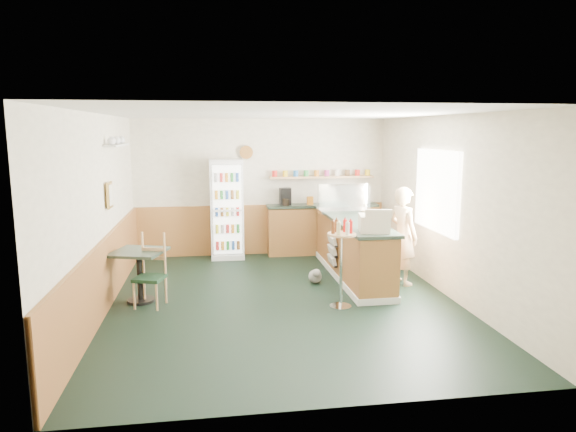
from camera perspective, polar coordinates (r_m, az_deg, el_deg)
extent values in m
plane|color=black|center=(7.65, -0.66, -9.38)|extent=(6.00, 6.00, 0.00)
cube|color=silver|center=(10.29, -2.96, 3.21)|extent=(5.00, 0.02, 2.70)
cube|color=silver|center=(7.42, -20.27, 0.19)|extent=(0.02, 6.00, 2.70)
cube|color=silver|center=(8.05, 17.31, 1.04)|extent=(0.02, 6.00, 2.70)
cube|color=silver|center=(7.24, -0.70, 11.37)|extent=(5.00, 6.00, 0.02)
cube|color=olive|center=(10.38, -2.90, -1.48)|extent=(4.98, 0.05, 1.00)
cube|color=olive|center=(7.58, -19.60, -6.15)|extent=(0.05, 5.98, 1.00)
cube|color=white|center=(8.28, 16.17, 2.71)|extent=(0.06, 1.45, 1.25)
cube|color=tan|center=(7.86, -19.20, 2.22)|extent=(0.03, 0.32, 0.38)
cube|color=silver|center=(8.29, -18.49, 7.47)|extent=(0.18, 1.20, 0.03)
cylinder|color=#925A24|center=(10.14, -4.66, 7.07)|extent=(0.26, 0.04, 0.26)
cube|color=olive|center=(8.80, 7.13, -3.71)|extent=(0.60, 2.95, 0.95)
cube|color=silver|center=(8.90, 7.08, -6.37)|extent=(0.64, 2.97, 0.10)
cube|color=#2B3B2F|center=(8.70, 7.20, -0.44)|extent=(0.68, 3.01, 0.05)
cube|color=olive|center=(10.40, 3.79, -1.61)|extent=(2.20, 0.38, 0.95)
cube|color=#2B3B2F|center=(10.31, 3.82, 1.17)|extent=(2.24, 0.42, 0.05)
cube|color=tan|center=(10.32, 3.76, 4.34)|extent=(2.10, 0.22, 0.04)
cube|color=black|center=(10.15, -0.31, 2.17)|extent=(0.22, 0.18, 0.34)
cylinder|color=#B2664C|center=(10.16, -1.49, 4.73)|extent=(0.10, 0.10, 0.12)
cylinder|color=#B2664C|center=(10.19, -0.31, 4.74)|extent=(0.10, 0.10, 0.12)
cylinder|color=#B2664C|center=(10.22, 0.86, 4.76)|extent=(0.10, 0.10, 0.12)
cylinder|color=#B2664C|center=(10.26, 2.03, 4.77)|extent=(0.10, 0.10, 0.12)
cylinder|color=#B2664C|center=(10.30, 3.19, 4.78)|extent=(0.10, 0.10, 0.12)
cylinder|color=#B2664C|center=(10.34, 4.34, 4.79)|extent=(0.10, 0.10, 0.12)
cylinder|color=#B2664C|center=(10.39, 5.48, 4.79)|extent=(0.10, 0.10, 0.12)
cylinder|color=#B2664C|center=(10.44, 6.61, 4.80)|extent=(0.10, 0.10, 0.12)
cylinder|color=#B2664C|center=(10.50, 7.73, 4.80)|extent=(0.10, 0.10, 0.12)
cylinder|color=#B2664C|center=(10.56, 8.83, 4.80)|extent=(0.10, 0.10, 0.12)
cube|color=white|center=(10.07, -6.82, 0.80)|extent=(0.64, 0.45, 1.93)
cube|color=white|center=(9.84, -6.78, 0.66)|extent=(0.53, 0.02, 1.70)
cube|color=silver|center=(9.77, -6.76, 0.60)|extent=(0.57, 0.02, 1.76)
cube|color=silver|center=(9.31, 6.12, 0.59)|extent=(0.89, 0.47, 0.06)
cube|color=silver|center=(9.28, 6.15, 2.13)|extent=(0.87, 0.45, 0.45)
cube|color=beige|center=(7.60, 9.53, -0.80)|extent=(0.50, 0.51, 0.24)
imported|color=tan|center=(8.47, 12.67, -2.16)|extent=(0.53, 0.63, 1.59)
cylinder|color=silver|center=(7.41, 5.85, -9.95)|extent=(0.31, 0.31, 0.02)
cylinder|color=silver|center=(7.26, 5.92, -6.08)|extent=(0.04, 0.04, 1.04)
cylinder|color=tan|center=(7.14, 5.99, -2.05)|extent=(0.40, 0.40, 0.03)
cylinder|color=red|center=(7.13, 6.97, -1.23)|extent=(0.06, 0.06, 0.18)
cylinder|color=red|center=(7.23, 6.36, -1.08)|extent=(0.06, 0.06, 0.18)
cylinder|color=red|center=(7.21, 5.40, -1.09)|extent=(0.06, 0.06, 0.18)
cylinder|color=red|center=(7.10, 5.03, -1.25)|extent=(0.06, 0.06, 0.18)
cylinder|color=red|center=(7.00, 5.64, -1.41)|extent=(0.06, 0.06, 0.18)
cylinder|color=red|center=(7.02, 6.62, -1.39)|extent=(0.06, 0.06, 0.18)
cube|color=black|center=(8.72, 5.02, -5.31)|extent=(0.05, 0.42, 0.03)
cube|color=beige|center=(8.70, 4.90, -4.87)|extent=(0.09, 0.38, 0.14)
cube|color=black|center=(8.68, 5.04, -4.22)|extent=(0.05, 0.42, 0.03)
cube|color=beige|center=(8.66, 4.92, -3.77)|extent=(0.09, 0.38, 0.14)
cube|color=black|center=(8.64, 5.06, -3.11)|extent=(0.05, 0.42, 0.03)
cube|color=beige|center=(8.62, 4.93, -2.67)|extent=(0.09, 0.38, 0.14)
cylinder|color=black|center=(7.90, -16.02, -8.99)|extent=(0.40, 0.40, 0.04)
cylinder|color=black|center=(7.79, -16.14, -6.49)|extent=(0.08, 0.08, 0.69)
cube|color=#2B3B2F|center=(7.70, -16.27, -3.86)|extent=(0.87, 0.87, 0.04)
cube|color=black|center=(7.55, -15.12, -6.68)|extent=(0.48, 0.48, 0.05)
cylinder|color=tan|center=(7.47, -16.46, -8.60)|extent=(0.03, 0.03, 0.40)
cylinder|color=tan|center=(7.43, -13.91, -8.58)|extent=(0.03, 0.03, 0.40)
cylinder|color=tan|center=(7.79, -16.13, -7.85)|extent=(0.03, 0.03, 0.40)
cylinder|color=tan|center=(7.75, -13.69, -7.83)|extent=(0.03, 0.03, 0.40)
cube|color=tan|center=(7.64, -15.07, -4.07)|extent=(0.34, 0.14, 0.62)
sphere|color=gray|center=(8.47, 3.03, -6.72)|extent=(0.22, 0.22, 0.22)
sphere|color=gray|center=(8.34, 3.19, -6.34)|extent=(0.13, 0.13, 0.13)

